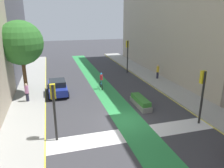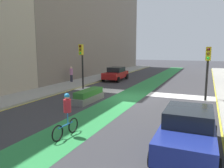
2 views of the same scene
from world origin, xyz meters
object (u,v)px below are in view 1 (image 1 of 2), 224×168
car_blue_left_far (58,87)px  pedestrian_sidewalk_left_a (27,92)px  traffic_signal_near_left (54,102)px  median_planter (140,102)px  traffic_signal_near_right (202,87)px  pedestrian_sidewalk_right_b (158,71)px  street_tree_near (21,43)px  traffic_signal_far_right (127,51)px  cyclist_in_lane (101,80)px

car_blue_left_far → pedestrian_sidewalk_left_a: pedestrian_sidewalk_left_a is taller
traffic_signal_near_left → median_planter: bearing=24.9°
traffic_signal_near_right → pedestrian_sidewalk_right_b: size_ratio=2.26×
traffic_signal_near_right → traffic_signal_near_left: size_ratio=1.07×
street_tree_near → median_planter: street_tree_near is taller
car_blue_left_far → median_planter: bearing=-37.2°
traffic_signal_near_left → traffic_signal_far_right: (10.55, 15.37, 0.50)m
car_blue_left_far → pedestrian_sidewalk_left_a: size_ratio=2.42×
traffic_signal_near_right → median_planter: (-3.03, 4.13, -2.47)m
traffic_signal_far_right → pedestrian_sidewalk_right_b: (2.57, -4.39, -2.11)m
traffic_signal_near_right → traffic_signal_near_left: (-10.58, 0.61, -0.18)m
pedestrian_sidewalk_left_a → median_planter: size_ratio=0.55×
traffic_signal_near_right → median_planter: 5.68m
car_blue_left_far → pedestrian_sidewalk_left_a: bearing=-151.9°
street_tree_near → car_blue_left_far: bearing=-5.2°
pedestrian_sidewalk_right_b → street_tree_near: (-15.68, -1.85, 4.32)m
traffic_signal_near_right → car_blue_left_far: 13.98m
street_tree_near → traffic_signal_near_right: bearing=-36.6°
pedestrian_sidewalk_left_a → street_tree_near: bearing=96.3°
traffic_signal_far_right → street_tree_near: (-13.10, -6.23, 2.21)m
traffic_signal_far_right → pedestrian_sidewalk_left_a: (-12.90, -8.04, -2.15)m
traffic_signal_near_left → car_blue_left_far: (0.51, 8.86, -1.90)m
traffic_signal_near_left → pedestrian_sidewalk_left_a: bearing=107.8°
traffic_signal_near_right → street_tree_near: 16.55m
traffic_signal_near_right → traffic_signal_far_right: traffic_signal_far_right is taller
traffic_signal_near_left → cyclist_in_lane: 10.91m
traffic_signal_near_left → pedestrian_sidewalk_left_a: traffic_signal_near_left is taller
street_tree_near → median_planter: bearing=-29.1°
traffic_signal_near_left → car_blue_left_far: traffic_signal_near_left is taller
traffic_signal_far_right → street_tree_near: size_ratio=0.62×
traffic_signal_near_right → car_blue_left_far: (-10.07, 9.47, -2.08)m
traffic_signal_near_left → traffic_signal_far_right: traffic_signal_far_right is taller
traffic_signal_near_right → median_planter: traffic_signal_near_right is taller
traffic_signal_near_left → cyclist_in_lane: size_ratio=2.06×
car_blue_left_far → median_planter: 8.85m
traffic_signal_near_right → traffic_signal_far_right: size_ratio=0.90×
traffic_signal_near_left → car_blue_left_far: size_ratio=0.91×
traffic_signal_near_left → traffic_signal_far_right: bearing=55.5°
traffic_signal_far_right → car_blue_left_far: bearing=-147.0°
car_blue_left_far → traffic_signal_near_left: bearing=-93.3°
traffic_signal_far_right → traffic_signal_near_left: bearing=-124.5°
traffic_signal_near_right → car_blue_left_far: traffic_signal_near_right is taller
traffic_signal_near_left → traffic_signal_far_right: 18.65m
cyclist_in_lane → car_blue_left_far: bearing=-173.8°
median_planter → cyclist_in_lane: bearing=111.0°
traffic_signal_far_right → median_planter: traffic_signal_far_right is taller
car_blue_left_far → pedestrian_sidewalk_left_a: (-2.86, -1.53, 0.24)m
traffic_signal_far_right → median_planter: size_ratio=1.44×
pedestrian_sidewalk_right_b → street_tree_near: 16.36m
traffic_signal_near_left → car_blue_left_far: 9.07m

